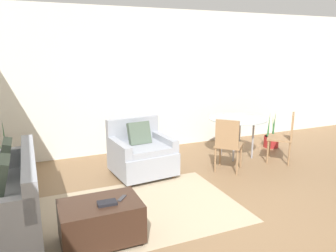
{
  "coord_description": "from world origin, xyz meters",
  "views": [
    {
      "loc": [
        -2.2,
        -2.79,
        2.0
      ],
      "look_at": [
        -0.11,
        2.05,
        0.75
      ],
      "focal_mm": 35.0,
      "sensor_mm": 36.0,
      "label": 1
    }
  ],
  "objects": [
    {
      "name": "book_stack",
      "position": [
        -1.55,
        0.27,
        0.46
      ],
      "size": [
        0.2,
        0.13,
        0.03
      ],
      "color": "black",
      "rests_on": "ottoman"
    },
    {
      "name": "armchair",
      "position": [
        -0.6,
        1.99,
        0.35
      ],
      "size": [
        0.98,
        0.95,
        0.89
      ],
      "color": "#999EA8",
      "rests_on": "ground_plane"
    },
    {
      "name": "wall_back",
      "position": [
        0.0,
        3.31,
        1.38
      ],
      "size": [
        12.0,
        0.06,
        2.75
      ],
      "color": "white",
      "rests_on": "ground_plane"
    },
    {
      "name": "potted_plant_small",
      "position": [
        2.37,
        2.37,
        0.16
      ],
      "size": [
        0.3,
        0.3,
        0.76
      ],
      "color": "maroon",
      "rests_on": "ground_plane"
    },
    {
      "name": "tv_remote_primary",
      "position": [
        -1.38,
        0.34,
        0.45
      ],
      "size": [
        0.13,
        0.14,
        0.01
      ],
      "color": "#333338",
      "rests_on": "ottoman"
    },
    {
      "name": "area_rug",
      "position": [
        -1.11,
        0.84,
        0.0
      ],
      "size": [
        2.68,
        1.74,
        0.01
      ],
      "color": "tan",
      "rests_on": "ground_plane"
    },
    {
      "name": "dining_table",
      "position": [
        1.34,
        2.14,
        0.65
      ],
      "size": [
        1.07,
        1.07,
        0.74
      ],
      "color": "#99A8AD",
      "rests_on": "ground_plane"
    },
    {
      "name": "couch",
      "position": [
        -2.56,
        1.01,
        0.32
      ],
      "size": [
        0.83,
        1.77,
        0.94
      ],
      "color": "#999EA8",
      "rests_on": "ground_plane"
    },
    {
      "name": "dining_chair_near_right",
      "position": [
        1.95,
        1.54,
        0.52
      ],
      "size": [
        0.59,
        0.59,
        0.9
      ],
      "color": "#93704C",
      "rests_on": "ground_plane"
    },
    {
      "name": "ottoman",
      "position": [
        -1.61,
        0.33,
        0.24
      ],
      "size": [
        0.83,
        0.55,
        0.45
      ],
      "color": "#382319",
      "rests_on": "ground_plane"
    },
    {
      "name": "ground_plane",
      "position": [
        0.0,
        0.0,
        0.0
      ],
      "size": [
        20.0,
        20.0,
        0.0
      ],
      "primitive_type": "plane",
      "color": "brown"
    },
    {
      "name": "potted_plant",
      "position": [
        -2.67,
        2.37,
        0.23
      ],
      "size": [
        0.43,
        0.43,
        1.26
      ],
      "color": "#333338",
      "rests_on": "ground_plane"
    },
    {
      "name": "dining_chair_near_left",
      "position": [
        0.74,
        1.54,
        0.52
      ],
      "size": [
        0.59,
        0.59,
        0.9
      ],
      "color": "#93704C",
      "rests_on": "ground_plane"
    }
  ]
}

